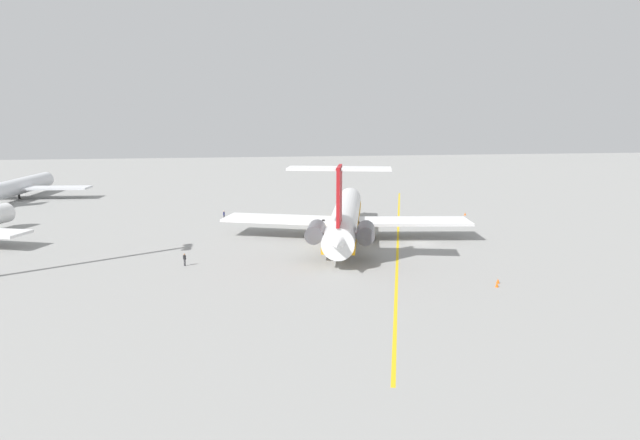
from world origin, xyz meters
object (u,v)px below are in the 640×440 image
(main_jetliner, at_px, (345,218))
(ground_crew_near_nose, at_px, (185,258))
(safety_cone_nose, at_px, (498,281))
(ground_crew_near_tail, at_px, (224,214))
(safety_cone_wingtip, at_px, (497,285))
(safety_cone_tail, at_px, (465,214))
(airliner_mid_right, at_px, (20,186))

(main_jetliner, height_order, ground_crew_near_nose, main_jetliner)
(ground_crew_near_nose, xyz_separation_m, safety_cone_nose, (-13.40, -36.24, -0.76))
(ground_crew_near_tail, distance_m, safety_cone_wingtip, 55.87)
(main_jetliner, distance_m, safety_cone_tail, 32.75)
(ground_crew_near_tail, bearing_deg, main_jetliner, -85.73)
(safety_cone_wingtip, xyz_separation_m, safety_cone_tail, (44.05, -15.33, 0.00))
(ground_crew_near_nose, xyz_separation_m, ground_crew_near_tail, (31.86, -4.64, 0.07))
(ground_crew_near_nose, relative_size, ground_crew_near_tail, 0.93)
(airliner_mid_right, relative_size, ground_crew_near_nose, 19.97)
(main_jetliner, xyz_separation_m, ground_crew_near_nose, (-11.70, 23.35, -2.48))
(airliner_mid_right, distance_m, ground_crew_near_tail, 59.02)
(ground_crew_near_nose, relative_size, safety_cone_nose, 2.98)
(safety_cone_tail, bearing_deg, ground_crew_near_tail, 86.84)
(main_jetliner, distance_m, ground_crew_near_nose, 26.23)
(main_jetliner, height_order, safety_cone_tail, main_jetliner)
(ground_crew_near_tail, xyz_separation_m, safety_cone_tail, (-2.55, -46.14, -0.83))
(safety_cone_tail, bearing_deg, main_jetliner, 122.71)
(main_jetliner, relative_size, safety_cone_tail, 79.44)
(ground_crew_near_nose, height_order, safety_cone_wingtip, ground_crew_near_nose)
(ground_crew_near_tail, bearing_deg, safety_cone_wingtip, -95.14)
(safety_cone_nose, relative_size, safety_cone_wingtip, 1.00)
(main_jetliner, xyz_separation_m, ground_crew_near_tail, (20.16, 18.72, -2.41))
(airliner_mid_right, height_order, safety_cone_nose, airliner_mid_right)
(main_jetliner, bearing_deg, safety_cone_nose, -138.55)
(airliner_mid_right, xyz_separation_m, safety_cone_tail, (-37.83, -93.42, -2.60))
(airliner_mid_right, height_order, safety_cone_tail, airliner_mid_right)
(safety_cone_nose, xyz_separation_m, safety_cone_wingtip, (-1.34, 0.79, 0.00))
(main_jetliner, distance_m, ground_crew_near_tail, 27.62)
(main_jetliner, xyz_separation_m, airliner_mid_right, (55.44, 65.99, -0.64))
(ground_crew_near_nose, bearing_deg, safety_cone_nose, -93.45)
(ground_crew_near_tail, distance_m, safety_cone_nose, 55.21)
(ground_crew_near_nose, distance_m, safety_cone_nose, 38.64)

